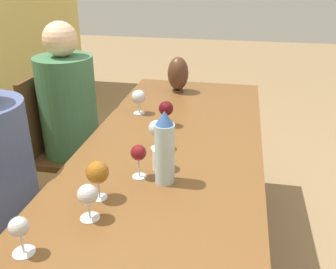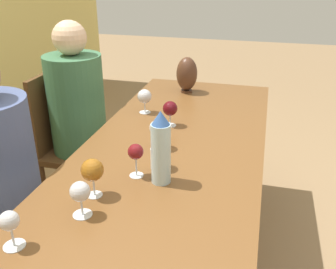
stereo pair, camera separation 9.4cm
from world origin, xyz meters
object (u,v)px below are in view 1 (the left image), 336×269
(person_far, at_px, (72,119))
(wine_glass_4, at_px, (88,196))
(vase, at_px, (178,74))
(wine_glass_6, at_px, (97,173))
(wine_glass_1, at_px, (166,109))
(chair_far, at_px, (62,144))
(wine_glass_5, at_px, (139,97))
(wine_glass_0, at_px, (139,154))
(wine_glass_7, at_px, (19,229))
(water_bottle, at_px, (165,149))
(wine_glass_3, at_px, (157,129))
(water_tumbler, at_px, (161,159))

(person_far, bearing_deg, wine_glass_4, -152.16)
(vase, bearing_deg, wine_glass_6, 176.81)
(wine_glass_1, relative_size, wine_glass_4, 1.04)
(wine_glass_1, distance_m, chair_far, 0.85)
(wine_glass_5, relative_size, person_far, 0.11)
(wine_glass_0, bearing_deg, wine_glass_1, -0.30)
(vase, xyz_separation_m, wine_glass_7, (-1.58, 0.19, -0.03))
(wine_glass_7, xyz_separation_m, person_far, (1.23, 0.42, -0.19))
(wine_glass_7, height_order, person_far, person_far)
(water_bottle, height_order, chair_far, water_bottle)
(vase, height_order, wine_glass_3, vase)
(water_bottle, height_order, wine_glass_4, water_bottle)
(wine_glass_6, distance_m, person_far, 1.08)
(vase, height_order, wine_glass_1, vase)
(water_bottle, distance_m, wine_glass_4, 0.34)
(wine_glass_6, bearing_deg, water_tumbler, -34.35)
(wine_glass_6, bearing_deg, wine_glass_1, -8.62)
(water_bottle, height_order, wine_glass_0, water_bottle)
(vase, height_order, wine_glass_0, vase)
(water_bottle, distance_m, wine_glass_3, 0.29)
(vase, relative_size, chair_far, 0.25)
(wine_glass_4, xyz_separation_m, wine_glass_7, (-0.19, 0.13, -0.00))
(water_bottle, xyz_separation_m, wine_glass_1, (0.54, 0.10, -0.05))
(wine_glass_0, bearing_deg, wine_glass_6, 148.97)
(water_bottle, relative_size, wine_glass_3, 2.14)
(water_tumbler, distance_m, wine_glass_4, 0.41)
(wine_glass_6, relative_size, chair_far, 0.16)
(chair_far, relative_size, person_far, 0.74)
(water_bottle, xyz_separation_m, wine_glass_0, (0.01, 0.11, -0.04))
(chair_far, bearing_deg, wine_glass_3, -123.10)
(wine_glass_6, distance_m, wine_glass_7, 0.33)
(wine_glass_1, relative_size, wine_glass_5, 0.98)
(vase, bearing_deg, person_far, 120.29)
(wine_glass_0, height_order, wine_glass_1, wine_glass_0)
(wine_glass_3, bearing_deg, wine_glass_6, 164.86)
(vase, distance_m, wine_glass_5, 0.45)
(water_tumbler, height_order, wine_glass_4, wine_glass_4)
(wine_glass_0, relative_size, person_far, 0.11)
(wine_glass_1, relative_size, chair_far, 0.14)
(chair_far, xyz_separation_m, person_far, (-0.00, -0.09, 0.18))
(wine_glass_4, bearing_deg, wine_glass_1, -6.67)
(wine_glass_7, bearing_deg, wine_glass_1, -12.54)
(water_tumbler, relative_size, chair_far, 0.10)
(wine_glass_5, distance_m, chair_far, 0.66)
(water_tumbler, relative_size, wine_glass_5, 0.66)
(wine_glass_6, height_order, chair_far, chair_far)
(water_tumbler, bearing_deg, water_bottle, -159.41)
(wine_glass_7, bearing_deg, wine_glass_4, -33.76)
(wine_glass_3, bearing_deg, wine_glass_0, 176.98)
(water_tumbler, bearing_deg, wine_glass_4, 156.32)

